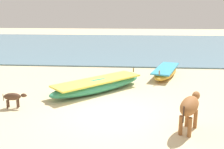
{
  "coord_description": "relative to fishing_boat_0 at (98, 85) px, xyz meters",
  "views": [
    {
      "loc": [
        0.64,
        -8.31,
        3.43
      ],
      "look_at": [
        -0.26,
        3.12,
        0.6
      ],
      "focal_mm": 42.56,
      "sensor_mm": 36.0,
      "label": 1
    }
  ],
  "objects": [
    {
      "name": "calf_near_dark",
      "position": [
        -2.75,
        -2.14,
        0.11
      ],
      "size": [
        0.85,
        0.3,
        0.55
      ],
      "rotation": [
        0.0,
        0.0,
        0.1
      ],
      "color": "#4C3323",
      "rests_on": "ground"
    },
    {
      "name": "fishing_boat_0",
      "position": [
        0.0,
        0.0,
        0.0
      ],
      "size": [
        4.02,
        4.0,
        0.73
      ],
      "rotation": [
        0.0,
        0.0,
        0.78
      ],
      "color": "#338C66",
      "rests_on": "ground"
    },
    {
      "name": "sea_water",
      "position": [
        0.81,
        14.87,
        -0.25
      ],
      "size": [
        60.0,
        20.0,
        0.08
      ],
      "primitive_type": "cube",
      "color": "slate",
      "rests_on": "ground"
    },
    {
      "name": "cow_adult_brown",
      "position": [
        3.1,
        -3.51,
        0.45
      ],
      "size": [
        0.96,
        1.51,
        1.02
      ],
      "rotation": [
        0.0,
        0.0,
        1.12
      ],
      "color": "brown",
      "rests_on": "ground"
    },
    {
      "name": "fishing_boat_6",
      "position": [
        3.19,
        2.96,
        -0.04
      ],
      "size": [
        1.94,
        3.65,
        0.65
      ],
      "rotation": [
        0.0,
        0.0,
        4.41
      ],
      "color": "gold",
      "rests_on": "ground"
    },
    {
      "name": "ground",
      "position": [
        0.81,
        -2.46,
        -0.29
      ],
      "size": [
        80.0,
        80.0,
        0.0
      ],
      "primitive_type": "plane",
      "color": "beige"
    }
  ]
}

